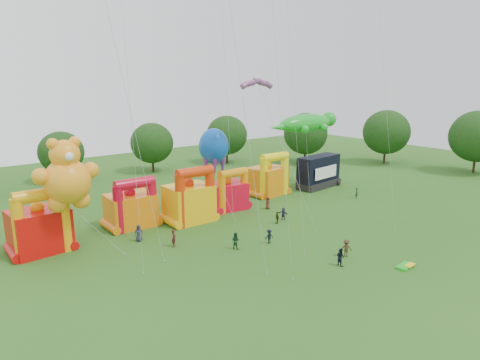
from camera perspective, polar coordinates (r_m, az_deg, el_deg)
ground at (r=39.47m, az=17.50°, el=-14.28°), size 160.00×160.00×0.00m
tree_ring at (r=36.43m, az=16.32°, el=-5.84°), size 124.91×127.03×12.07m
bouncy_castle_0 at (r=49.72m, az=-25.11°, el=-5.74°), size 5.96×4.94×7.15m
bouncy_castle_1 at (r=54.34m, az=-14.25°, el=-3.60°), size 5.71×4.64×6.39m
bouncy_castle_2 at (r=54.79m, az=-6.67°, el=-2.74°), size 5.66×4.56×7.35m
bouncy_castle_3 at (r=59.72m, az=-1.60°, el=-1.80°), size 5.62×4.81×5.96m
bouncy_castle_4 at (r=67.29m, az=3.84°, el=0.20°), size 6.32×5.45×6.86m
stage_trailer at (r=73.03m, az=10.44°, el=1.06°), size 8.72×3.98×5.38m
teddy_bear_kite at (r=46.66m, az=-20.74°, el=-2.16°), size 7.41×6.26×12.36m
gecko_kite at (r=69.57m, az=8.94°, el=4.78°), size 14.81×7.10×12.50m
octopus_kite at (r=56.93m, az=-3.27°, el=3.17°), size 3.99×7.24×11.62m
parafoil_kites at (r=45.44m, az=-3.93°, el=5.92°), size 23.37×14.30×29.28m
diamond_kites at (r=45.85m, az=3.09°, el=10.43°), size 29.80×21.38×40.97m
folded_kite_bundle at (r=45.35m, az=21.21°, el=-10.66°), size 2.09×1.25×0.31m
spectator_0 at (r=49.74m, az=-13.35°, el=-6.90°), size 1.12×0.93×1.95m
spectator_1 at (r=47.51m, az=-8.82°, el=-7.65°), size 0.75×0.85×1.97m
spectator_2 at (r=46.41m, az=-0.63°, el=-8.08°), size 1.02×1.12×1.86m
spectator_3 at (r=48.04m, az=3.90°, el=-7.52°), size 1.12×0.77×1.59m
spectator_4 at (r=54.45m, az=4.97°, el=-5.00°), size 0.67×0.99×1.56m
spectator_5 at (r=55.93m, az=5.78°, el=-4.49°), size 0.85×1.56×1.61m
spectator_6 at (r=60.17m, az=3.72°, el=-3.08°), size 0.86×0.56×1.75m
spectator_7 at (r=67.77m, az=15.30°, el=-1.68°), size 0.72×0.72×1.69m
spectator_8 at (r=43.64m, az=13.23°, el=-9.95°), size 0.75×0.92×1.78m
spectator_9 at (r=45.82m, az=13.97°, el=-8.79°), size 1.32×1.33×1.85m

